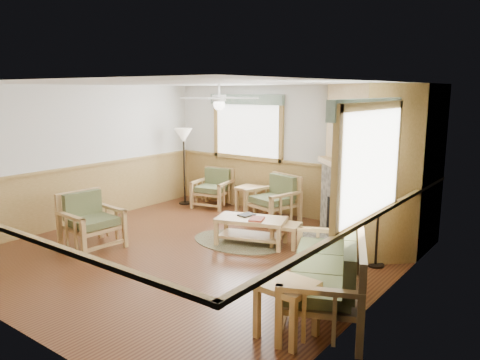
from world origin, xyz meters
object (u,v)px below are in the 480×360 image
Objects in this scene: armchair_back_right at (273,199)px; end_table_sofa at (287,310)px; armchair_left at (92,221)px; floor_lamp_right at (378,213)px; floor_lamp_left at (184,166)px; sofa at (325,269)px; end_table_chairs at (251,200)px; coffee_table at (251,231)px; footstool at (286,235)px; armchair_back_left at (213,188)px.

end_table_sofa is at bearing -40.04° from armchair_back_right.
end_table_sofa is (4.09, -0.51, -0.16)m from armchair_left.
end_table_sofa is 0.37× the size of floor_lamp_right.
armchair_back_right is 4.42m from end_table_sofa.
armchair_left is 0.53× the size of floor_lamp_left.
sofa is 0.88m from end_table_sofa.
floor_lamp_left is (-1.75, -0.19, 0.58)m from end_table_chairs.
armchair_back_right reaches higher than coffee_table.
footstool is at bearing -33.06° from armchair_back_right.
end_table_chairs is 3.55m from floor_lamp_right.
armchair_back_left is 3.09m from footstool.
coffee_table is 0.60m from footstool.
floor_lamp_right is at bearing -29.11° from armchair_back_left.
end_table_sofa is 2.61m from floor_lamp_right.
floor_lamp_left reaches higher than floor_lamp_right.
floor_lamp_left is at bearing 134.95° from coffee_table.
armchair_back_right is 2.51m from floor_lamp_left.
armchair_left is 1.57× the size of end_table_chairs.
sofa is at bearing -52.60° from coffee_table.
sofa reaches higher than armchair_left.
armchair_back_left reaches higher than footstool.
floor_lamp_right reaches higher than coffee_table.
armchair_left is 4.59m from floor_lamp_right.
armchair_back_left is 1.44× the size of end_table_chairs.
armchair_back_right is 3.48m from armchair_left.
footstool is at bearing -38.33° from end_table_chairs.
end_table_chairs is at bearing 130.08° from end_table_sofa.
armchair_back_left is 1.39× the size of end_table_sofa.
footstool is 0.27× the size of floor_lamp_right.
end_table_chairs is 5.06m from end_table_sofa.
coffee_table is 1.91× the size of end_table_sofa.
footstool is at bearing -160.99° from sofa.
floor_lamp_right reaches higher than footstool.
coffee_table is at bearing -26.11° from floor_lamp_left.
end_table_chairs is at bearing 6.20° from floor_lamp_left.
sofa is at bearing -80.21° from armchair_left.
armchair_back_left is 3.37m from armchair_left.
armchair_back_left is at bearing 8.66° from armchair_left.
sofa is at bearing -46.93° from footstool.
floor_lamp_right is (2.54, -1.05, 0.36)m from armchair_back_right.
armchair_left is at bearing -101.71° from armchair_back_right.
sofa is 2.52× the size of armchair_back_left.
sofa is 4.11m from armchair_left.
armchair_back_right is 1.01× the size of armchair_left.
end_table_chairs is 0.36× the size of floor_lamp_right.
sofa is 1.22× the size of floor_lamp_left.
end_table_sofa is (4.32, -3.87, -0.12)m from armchair_back_left.
coffee_table is at bearing -152.67° from footstool.
floor_lamp_right is at bearing -10.47° from coffee_table.
coffee_table is at bearing 132.80° from end_table_sofa.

